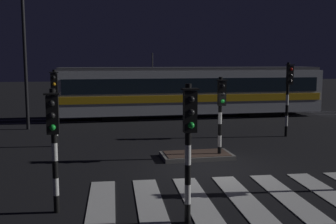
{
  "coord_description": "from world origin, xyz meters",
  "views": [
    {
      "loc": [
        -3.92,
        -12.86,
        3.69
      ],
      "look_at": [
        -0.57,
        4.56,
        1.4
      ],
      "focal_mm": 42.91,
      "sensor_mm": 36.0,
      "label": 1
    }
  ],
  "objects": [
    {
      "name": "traffic_light_corner_near_left",
      "position": [
        -4.81,
        -3.2,
        2.0
      ],
      "size": [
        0.36,
        0.42,
        3.03
      ],
      "color": "black",
      "rests_on": "ground"
    },
    {
      "name": "traffic_light_corner_far_left",
      "position": [
        -5.43,
        4.61,
        2.18
      ],
      "size": [
        0.36,
        0.42,
        3.3
      ],
      "color": "black",
      "rests_on": "ground"
    },
    {
      "name": "rail_near",
      "position": [
        0.0,
        11.57,
        0.01
      ],
      "size": [
        80.0,
        0.12,
        0.03
      ],
      "primitive_type": "cube",
      "color": "#59595E",
      "rests_on": "ground"
    },
    {
      "name": "traffic_light_median_centre",
      "position": [
        0.82,
        1.31,
        2.03
      ],
      "size": [
        0.36,
        0.42,
        3.08
      ],
      "color": "black",
      "rests_on": "ground"
    },
    {
      "name": "tram",
      "position": [
        2.48,
        12.28,
        1.75
      ],
      "size": [
        17.2,
        2.58,
        4.15
      ],
      "color": "silver",
      "rests_on": "ground"
    },
    {
      "name": "street_lamp_trackside_left",
      "position": [
        -7.3,
        9.26,
        4.89
      ],
      "size": [
        0.44,
        1.21,
        7.79
      ],
      "color": "black",
      "rests_on": "ground"
    },
    {
      "name": "rail_far",
      "position": [
        0.0,
        13.0,
        0.01
      ],
      "size": [
        80.0,
        0.12,
        0.03
      ],
      "primitive_type": "cube",
      "color": "#59595E",
      "rests_on": "ground"
    },
    {
      "name": "traffic_light_corner_far_right",
      "position": [
        5.38,
        4.89,
        2.37
      ],
      "size": [
        0.36,
        0.42,
        3.59
      ],
      "color": "black",
      "rests_on": "ground"
    },
    {
      "name": "ground_plane",
      "position": [
        0.0,
        0.0,
        0.0
      ],
      "size": [
        120.0,
        120.0,
        0.0
      ],
      "primitive_type": "plane",
      "color": "black"
    },
    {
      "name": "traffic_island",
      "position": [
        -0.02,
        1.62,
        0.09
      ],
      "size": [
        2.67,
        1.39,
        0.18
      ],
      "color": "slate",
      "rests_on": "ground"
    },
    {
      "name": "crosswalk_zebra",
      "position": [
        -0.0,
        -3.18,
        0.01
      ],
      "size": [
        8.4,
        4.69,
        0.02
      ],
      "color": "silver",
      "rests_on": "ground"
    },
    {
      "name": "traffic_light_kerb_mid_left",
      "position": [
        -1.83,
        -4.43,
        2.1
      ],
      "size": [
        0.36,
        0.42,
        3.18
      ],
      "color": "black",
      "rests_on": "ground"
    }
  ]
}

